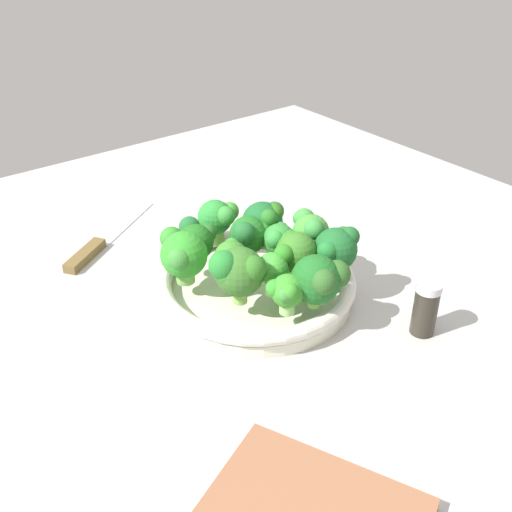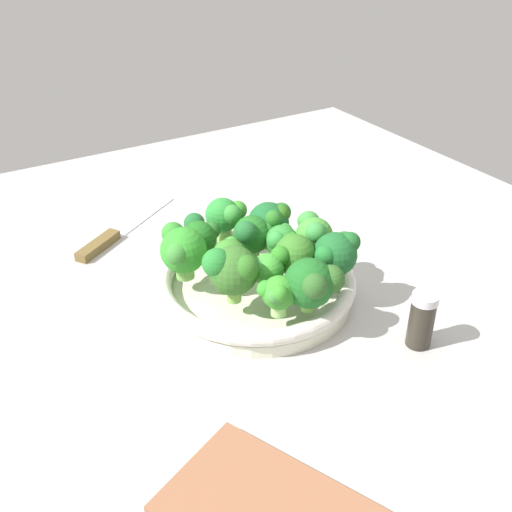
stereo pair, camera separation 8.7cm
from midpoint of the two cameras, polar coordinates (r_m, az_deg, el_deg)
The scene contains 18 objects.
ground_plane at distance 93.91cm, azimuth 2.30°, elevation -3.72°, with size 130.00×130.00×2.50cm, color #AAA9A5.
bowl at distance 90.12cm, azimuth 2.78°, elevation -2.82°, with size 29.45×29.45×4.14cm.
broccoli_floret_0 at distance 85.21cm, azimuth 6.53°, elevation 0.17°, with size 6.56×6.78×7.58cm.
broccoli_floret_1 at distance 95.46cm, azimuth -0.13°, elevation 3.74°, with size 6.37×6.43×7.13cm.
broccoli_floret_2 at distance 78.88cm, azimuth 5.21°, elevation -3.63°, with size 4.89×4.93×5.72cm.
broccoli_floret_3 at distance 90.08cm, azimuth 8.15°, elevation 2.01°, with size 6.48×5.58×7.57cm.
broccoli_floret_4 at distance 80.19cm, azimuth 0.81°, elevation -1.40°, with size 7.17×7.57×8.45cm.
broccoli_floret_5 at distance 93.49cm, azimuth 4.06°, elevation 3.17°, with size 6.55×6.97×7.47cm.
broccoli_floret_6 at distance 82.45cm, azimuth 4.11°, elevation -1.42°, with size 4.49×4.77×6.39cm.
broccoli_floret_7 at distance 86.10cm, azimuth -4.07°, elevation 0.58°, with size 7.57×6.68×7.82cm.
broccoli_floret_8 at distance 85.03cm, azimuth 0.40°, elevation -0.19°, with size 4.86×4.95×6.65cm.
broccoli_floret_9 at distance 90.42cm, azimuth -2.71°, elevation 1.76°, with size 6.56×6.46×6.77cm.
broccoli_floret_10 at distance 90.82cm, azimuth 2.47°, elevation 1.98°, with size 6.03×7.10×7.10cm.
broccoli_floret_11 at distance 79.90cm, azimuth 8.50°, elevation -2.63°, with size 7.24×7.84×7.54cm.
broccoli_floret_12 at distance 85.82cm, azimuth 10.46°, elevation 0.21°, with size 6.26×7.25×7.79cm.
broccoli_floret_13 at distance 89.81cm, azimuth 5.24°, elevation 1.32°, with size 5.56×5.25×6.13cm.
knife at distance 108.25cm, azimuth -10.82°, elevation 1.97°, with size 16.79×23.44×1.50cm.
pepper_shaker at distance 84.09cm, azimuth 18.18°, elevation -5.79°, with size 3.50×3.50×8.05cm.
Camera 2 is at (-66.32, 39.23, 52.68)cm, focal length 42.70 mm.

